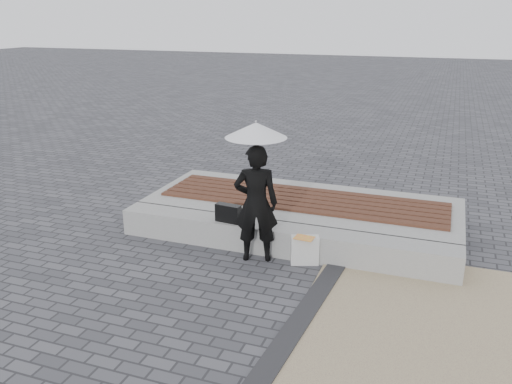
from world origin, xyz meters
TOP-DOWN VIEW (x-y plane):
  - ground at (0.00, 0.00)m, footprint 80.00×80.00m
  - edging_band at (0.75, -0.50)m, footprint 0.61×5.20m
  - seating_ledge at (0.00, 1.60)m, footprint 5.00×0.45m
  - timber_platform at (0.00, 2.80)m, footprint 5.00×2.00m
  - timber_decking at (0.00, 2.80)m, footprint 4.60×1.20m
  - woman at (-0.25, 1.26)m, footprint 0.70×0.57m
  - parasol at (-0.25, 1.26)m, footprint 0.82×0.82m
  - handbag at (-0.77, 1.51)m, footprint 0.39×0.17m
  - canvas_tote at (0.43, 1.35)m, footprint 0.41×0.28m
  - magazine at (0.43, 1.30)m, footprint 0.27×0.21m

SIDE VIEW (x-z plane):
  - ground at x=0.00m, z-range 0.00..0.00m
  - edging_band at x=0.75m, z-range 0.00..0.04m
  - seating_ledge at x=0.00m, z-range 0.00..0.40m
  - timber_platform at x=0.00m, z-range 0.00..0.40m
  - canvas_tote at x=0.43m, z-range 0.00..0.40m
  - magazine at x=0.43m, z-range 0.40..0.41m
  - timber_decking at x=0.00m, z-range 0.40..0.44m
  - handbag at x=-0.77m, z-range 0.40..0.67m
  - woman at x=-0.25m, z-range 0.00..1.66m
  - parasol at x=-0.25m, z-range 1.33..2.38m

